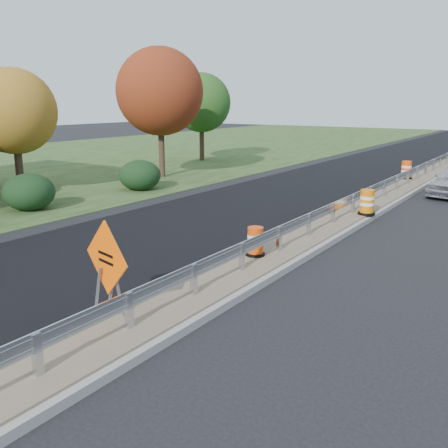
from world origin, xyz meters
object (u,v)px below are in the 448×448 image
Objects in this scene: caution_sign at (109,296)px; barrel_median_near at (255,242)px; barrel_median_mid at (367,203)px; barrel_median_far at (406,170)px.

caution_sign reaches higher than barrel_median_near.
barrel_median_mid is 9.94m from barrel_median_far.
barrel_median_mid is (1.45, 11.62, 0.14)m from caution_sign.
barrel_median_near is 16.61m from barrel_median_far.
barrel_median_mid is 0.98× the size of barrel_median_far.
caution_sign is at bearing -97.12° from barrel_median_mid.
barrel_median_far reaches higher than barrel_median_mid.
caution_sign is 2.23× the size of barrel_median_far.
barrel_median_near is at bearing 96.78° from caution_sign.
caution_sign is 4.92m from barrel_median_near.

